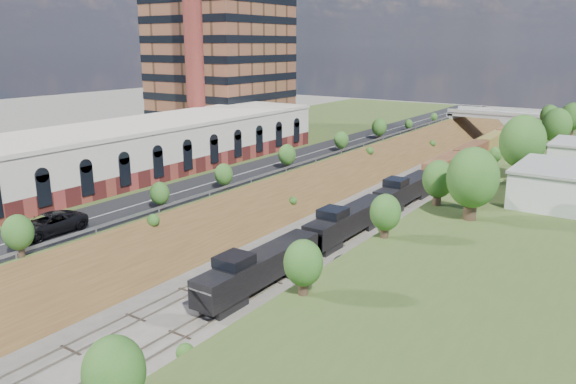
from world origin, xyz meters
name	(u,v)px	position (x,y,z in m)	size (l,w,h in m)	color
platform_left	(226,158)	(-33.00, 60.00, 2.50)	(44.00, 180.00, 5.00)	#405623
embankment_left	(331,188)	(-11.00, 60.00, 0.00)	(7.07, 180.00, 7.07)	brown
embankment_right	(467,210)	(11.00, 60.00, 0.00)	(7.07, 180.00, 7.07)	brown
rail_left_track	(378,195)	(-2.60, 60.00, 0.09)	(1.58, 180.00, 0.18)	gray
rail_right_track	(410,201)	(2.60, 60.00, 0.09)	(1.58, 180.00, 0.18)	gray
road	(307,155)	(-15.50, 60.00, 5.05)	(8.00, 180.00, 0.10)	black
guardrail	(328,154)	(-11.40, 59.80, 5.55)	(0.10, 171.00, 0.70)	#99999E
commercial_building	(151,146)	(-28.00, 38.00, 8.51)	(14.30, 62.30, 7.00)	maroon
smokestack	(193,29)	(-36.00, 56.00, 25.00)	(3.20, 3.20, 40.00)	maroon
overpass	(502,121)	(0.00, 122.00, 4.92)	(24.50, 8.30, 7.40)	gray
white_building_near	(560,186)	(23.50, 52.00, 7.00)	(9.00, 12.00, 4.00)	silver
tree_right_large	(473,178)	(17.00, 40.00, 9.38)	(5.25, 5.25, 7.61)	#473323
tree_left_crest	(129,201)	(-11.80, 20.00, 7.04)	(2.45, 2.45, 3.55)	#473323
freight_train	(456,162)	(2.60, 80.67, 2.42)	(2.76, 126.68, 4.55)	black
suv	(48,224)	(-14.58, 12.57, 6.10)	(3.30, 7.16, 1.99)	black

